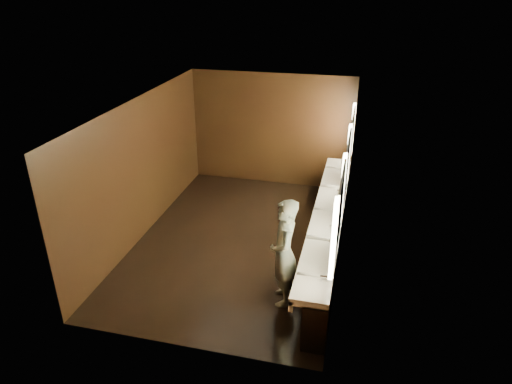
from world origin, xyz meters
TOP-DOWN VIEW (x-y plane):
  - floor at (0.00, 0.00)m, footprint 6.00×6.00m
  - ceiling at (0.00, 0.00)m, footprint 4.00×6.00m
  - wall_back at (0.00, 3.00)m, footprint 4.00×0.02m
  - wall_front at (0.00, -3.00)m, footprint 4.00×0.02m
  - wall_left at (-2.00, 0.00)m, footprint 0.02×6.00m
  - wall_right at (2.00, 0.00)m, footprint 0.02×6.00m
  - sink_counter at (1.79, 0.00)m, footprint 0.55×5.40m
  - mirror_band at (1.98, -0.00)m, footprint 0.06×5.03m
  - person at (1.19, -1.62)m, footprint 0.59×0.76m
  - trash_bin at (1.58, -1.18)m, footprint 0.46×0.46m

SIDE VIEW (x-z plane):
  - floor at x=0.00m, z-range 0.00..0.00m
  - trash_bin at x=1.58m, z-range 0.00..0.57m
  - sink_counter at x=1.79m, z-range -0.01..1.00m
  - person at x=1.19m, z-range 0.00..1.83m
  - wall_back at x=0.00m, z-range 0.00..2.80m
  - wall_front at x=0.00m, z-range 0.00..2.80m
  - wall_left at x=-2.00m, z-range 0.00..2.80m
  - wall_right at x=2.00m, z-range 0.00..2.80m
  - mirror_band at x=1.98m, z-range 1.17..2.32m
  - ceiling at x=0.00m, z-range 2.79..2.81m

